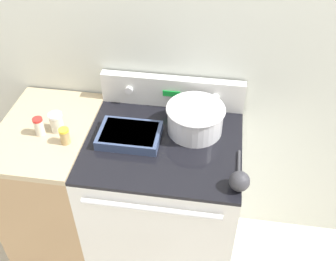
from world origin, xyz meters
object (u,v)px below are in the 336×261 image
object	(u,v)px
mixing_bowl	(195,118)
ladle	(239,180)
spice_jar_yellow_cap	(65,136)
spice_jar_white_cap	(56,122)
casserole_dish	(130,135)
spice_jar_red_cap	(39,126)

from	to	relation	value
mixing_bowl	ladle	xyz separation A→B (m)	(0.22, -0.34, -0.04)
ladle	spice_jar_yellow_cap	bearing A→B (deg)	169.71
mixing_bowl	spice_jar_white_cap	distance (m)	0.67
casserole_dish	spice_jar_white_cap	size ratio (longest dim) A/B	3.01
ladle	spice_jar_red_cap	distance (m)	0.97
spice_jar_yellow_cap	mixing_bowl	bearing A→B (deg)	18.27
casserole_dish	spice_jar_white_cap	bearing A→B (deg)	179.81
mixing_bowl	spice_jar_red_cap	distance (m)	0.75
mixing_bowl	spice_jar_yellow_cap	bearing A→B (deg)	-161.73
casserole_dish	spice_jar_white_cap	xyz separation A→B (m)	(-0.36, 0.00, 0.03)
casserole_dish	spice_jar_red_cap	bearing A→B (deg)	-174.87
mixing_bowl	spice_jar_white_cap	size ratio (longest dim) A/B	2.94
ladle	spice_jar_red_cap	size ratio (longest dim) A/B	2.84
spice_jar_yellow_cap	spice_jar_red_cap	distance (m)	0.15
spice_jar_red_cap	casserole_dish	bearing A→B (deg)	5.13
spice_jar_red_cap	ladle	bearing A→B (deg)	-11.26
mixing_bowl	casserole_dish	size ratio (longest dim) A/B	0.97
spice_jar_yellow_cap	spice_jar_white_cap	size ratio (longest dim) A/B	0.85
spice_jar_white_cap	spice_jar_red_cap	bearing A→B (deg)	-151.10
casserole_dish	spice_jar_red_cap	xyz separation A→B (m)	(-0.43, -0.04, 0.03)
mixing_bowl	spice_jar_red_cap	xyz separation A→B (m)	(-0.73, -0.15, -0.02)
spice_jar_yellow_cap	casserole_dish	bearing A→B (deg)	15.74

